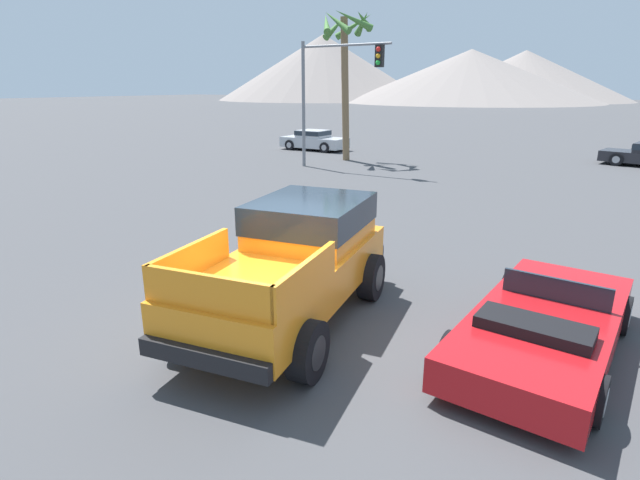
# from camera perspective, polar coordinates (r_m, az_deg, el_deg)

# --- Properties ---
(ground_plane) EXTENTS (320.00, 320.00, 0.00)m
(ground_plane) POSITION_cam_1_polar(r_m,az_deg,el_deg) (8.20, -3.47, -10.61)
(ground_plane) COLOR #424244
(orange_pickup_truck) EXTENTS (2.84, 5.19, 1.93)m
(orange_pickup_truck) POSITION_cam_1_polar(r_m,az_deg,el_deg) (8.42, -2.69, -1.75)
(orange_pickup_truck) COLOR orange
(orange_pickup_truck) RESTS_ON ground_plane
(red_convertible_car) EXTENTS (2.23, 4.60, 1.03)m
(red_convertible_car) POSITION_cam_1_polar(r_m,az_deg,el_deg) (8.16, 24.25, -9.06)
(red_convertible_car) COLOR #B21419
(red_convertible_car) RESTS_ON ground_plane
(parked_car_silver) EXTENTS (4.08, 1.93, 1.20)m
(parked_car_silver) POSITION_cam_1_polar(r_m,az_deg,el_deg) (31.31, -0.69, 11.37)
(parked_car_silver) COLOR #B7BABF
(parked_car_silver) RESTS_ON ground_plane
(traffic_light_main) EXTENTS (4.52, 0.38, 5.77)m
(traffic_light_main) POSITION_cam_1_polar(r_m,az_deg,el_deg) (23.81, 1.70, 17.86)
(traffic_light_main) COLOR slate
(traffic_light_main) RESTS_ON ground_plane
(palm_tree_tall) EXTENTS (3.14, 2.99, 7.43)m
(palm_tree_tall) POSITION_cam_1_polar(r_m,az_deg,el_deg) (26.79, 3.00, 21.11)
(palm_tree_tall) COLOR brown
(palm_tree_tall) RESTS_ON ground_plane
(distant_mountain_range) EXTENTS (171.73, 72.60, 20.48)m
(distant_mountain_range) POSITION_cam_1_polar(r_m,az_deg,el_deg) (126.06, 22.69, 17.90)
(distant_mountain_range) COLOR gray
(distant_mountain_range) RESTS_ON ground_plane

